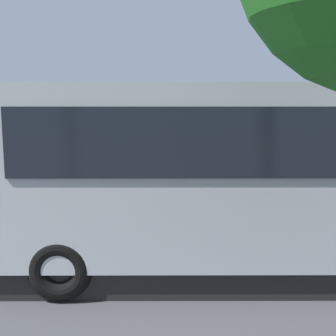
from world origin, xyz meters
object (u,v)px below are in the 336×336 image
spectator_right (181,184)px  traffic_cone (131,184)px  parked_motorcycle_silver (180,218)px  spectator_left (267,186)px  stunt_motorcycle (43,160)px  tour_bus (273,180)px  spectator_centre (230,186)px  spectator_far_left (322,189)px

spectator_right → traffic_cone: 3.89m
spectator_right → parked_motorcycle_silver: 1.07m
parked_motorcycle_silver → spectator_left: bearing=-156.1°
spectator_left → stunt_motorcycle: size_ratio=0.84×
spectator_left → tour_bus: bearing=79.5°
parked_motorcycle_silver → stunt_motorcycle: stunt_motorcycle is taller
spectator_centre → spectator_right: bearing=-11.3°
spectator_far_left → spectator_centre: spectator_centre is taller
tour_bus → stunt_motorcycle: (5.73, -6.92, -0.68)m
parked_motorcycle_silver → spectator_far_left: bearing=-170.6°
tour_bus → spectator_left: bearing=-100.5°
tour_bus → spectator_far_left: tour_bus is taller
tour_bus → stunt_motorcycle: 9.01m
parked_motorcycle_silver → spectator_centre: bearing=-147.6°
spectator_centre → spectator_right: spectator_centre is taller
spectator_far_left → spectator_left: spectator_left is taller
parked_motorcycle_silver → traffic_cone: parked_motorcycle_silver is taller
spectator_far_left → spectator_left: size_ratio=1.00×
spectator_left → traffic_cone: size_ratio=2.67×
spectator_far_left → spectator_centre: (2.01, -0.20, 0.04)m
spectator_centre → traffic_cone: bearing=-56.5°
tour_bus → spectator_far_left: bearing=-125.4°
traffic_cone → parked_motorcycle_silver: bearing=107.0°
spectator_far_left → stunt_motorcycle: size_ratio=0.84×
spectator_right → traffic_cone: bearing=-68.3°
parked_motorcycle_silver → stunt_motorcycle: (4.22, -5.15, 0.48)m
tour_bus → spectator_right: 3.13m
spectator_left → parked_motorcycle_silver: bearing=23.9°
spectator_far_left → traffic_cone: bearing=-41.3°
tour_bus → parked_motorcycle_silver: 2.60m
spectator_far_left → tour_bus: bearing=54.6°
spectator_far_left → spectator_right: (3.09, -0.41, 0.02)m
spectator_right → tour_bus: bearing=118.4°
spectator_left → spectator_centre: 0.89m
spectator_centre → spectator_right: size_ratio=1.01×
stunt_motorcycle → traffic_cone: 3.00m
spectator_centre → spectator_right: 1.10m
spectator_far_left → stunt_motorcycle: (7.36, -4.63, -0.03)m
spectator_centre → spectator_right: (1.08, -0.22, -0.02)m
tour_bus → spectator_right: tour_bus is taller
spectator_centre → traffic_cone: spectator_centre is taller
spectator_left → spectator_right: spectator_right is taller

